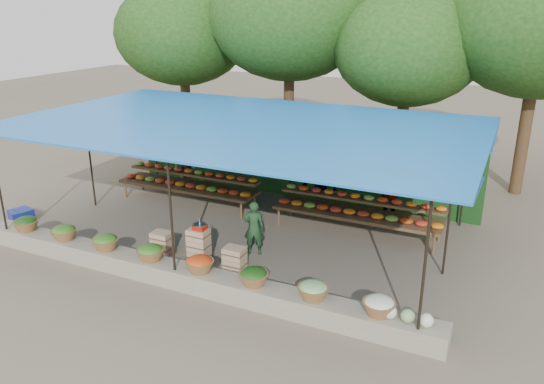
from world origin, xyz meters
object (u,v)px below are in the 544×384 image
at_px(crate_counter, 198,248).
at_px(blue_crate_front, 17,216).
at_px(weighing_scale, 200,227).
at_px(blue_crate_back, 24,214).
at_px(vendor_seated, 254,228).

bearing_deg(crate_counter, blue_crate_front, -179.08).
bearing_deg(weighing_scale, blue_crate_front, -179.09).
distance_m(crate_counter, blue_crate_back, 5.52).
height_order(weighing_scale, blue_crate_front, weighing_scale).
bearing_deg(blue_crate_back, vendor_seated, 20.48).
relative_size(weighing_scale, vendor_seated, 0.24).
relative_size(blue_crate_front, blue_crate_back, 0.97).
height_order(weighing_scale, vendor_seated, vendor_seated).
distance_m(crate_counter, blue_crate_front, 5.60).
distance_m(weighing_scale, blue_crate_front, 5.72).
relative_size(vendor_seated, blue_crate_front, 2.67).
xyz_separation_m(crate_counter, blue_crate_back, (-5.51, 0.07, -0.16)).
xyz_separation_m(weighing_scale, vendor_seated, (0.88, 0.86, -0.20)).
height_order(blue_crate_front, blue_crate_back, blue_crate_back).
relative_size(vendor_seated, blue_crate_back, 2.58).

